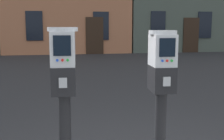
{
  "coord_description": "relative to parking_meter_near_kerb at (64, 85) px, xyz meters",
  "views": [
    {
      "loc": [
        -0.79,
        -2.22,
        1.49
      ],
      "look_at": [
        -0.38,
        -0.06,
        1.16
      ],
      "focal_mm": 45.31,
      "sensor_mm": 36.0,
      "label": 1
    }
  ],
  "objects": [
    {
      "name": "parking_meter_near_kerb",
      "position": [
        0.0,
        0.0,
        0.0
      ],
      "size": [
        0.23,
        0.26,
        1.36
      ],
      "rotation": [
        0.0,
        0.0,
        -1.64
      ],
      "color": "black",
      "rests_on": "sidewalk_slab"
    },
    {
      "name": "parking_meter_twin_adjacent",
      "position": [
        0.75,
        -0.0,
        -0.02
      ],
      "size": [
        0.23,
        0.26,
        1.33
      ],
      "rotation": [
        0.0,
        0.0,
        -1.64
      ],
      "color": "black",
      "rests_on": "sidewalk_slab"
    }
  ]
}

